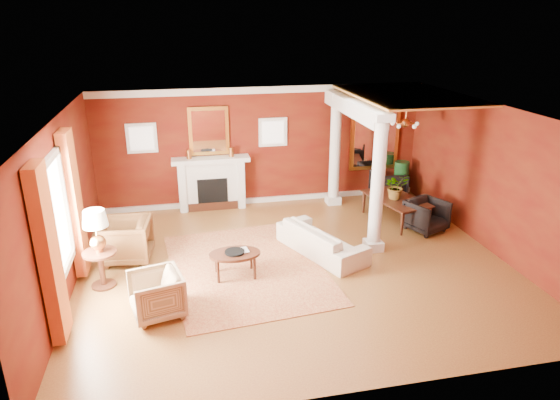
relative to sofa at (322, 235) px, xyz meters
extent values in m
plane|color=brown|center=(-0.63, -0.37, -0.40)|extent=(8.00, 8.00, 0.00)
cube|color=#62220D|center=(-0.63, 3.13, 1.05)|extent=(8.00, 0.04, 2.90)
cube|color=#62220D|center=(-0.63, -3.87, 1.05)|extent=(8.00, 0.04, 2.90)
cube|color=#62220D|center=(-4.63, -0.37, 1.05)|extent=(0.04, 7.00, 2.90)
cube|color=#62220D|center=(3.37, -0.37, 1.05)|extent=(0.04, 7.00, 2.90)
cube|color=silver|center=(-0.63, -0.37, 2.50)|extent=(8.00, 7.00, 0.04)
cube|color=silver|center=(-1.93, 2.96, 0.20)|extent=(1.60, 0.34, 1.20)
cube|color=black|center=(-1.93, 2.79, 0.05)|extent=(0.72, 0.03, 0.70)
cube|color=black|center=(-1.93, 2.79, -0.30)|extent=(1.20, 0.05, 0.20)
cube|color=silver|center=(-1.93, 2.92, 0.84)|extent=(1.85, 0.42, 0.10)
cube|color=silver|center=(-2.63, 2.93, 0.20)|extent=(0.16, 0.40, 1.20)
cube|color=silver|center=(-1.23, 2.93, 0.20)|extent=(0.16, 0.40, 1.20)
cube|color=gold|center=(-1.93, 3.09, 1.50)|extent=(0.95, 0.06, 1.15)
cube|color=white|center=(-1.93, 3.06, 1.50)|extent=(0.78, 0.02, 0.98)
cube|color=silver|center=(-3.48, 3.10, 1.40)|extent=(0.70, 0.06, 0.70)
cube|color=white|center=(-3.48, 3.07, 1.40)|extent=(0.54, 0.02, 0.54)
cube|color=silver|center=(-0.38, 3.10, 1.40)|extent=(0.70, 0.06, 0.70)
cube|color=white|center=(-0.38, 3.07, 1.40)|extent=(0.54, 0.02, 0.54)
cube|color=white|center=(-4.61, -0.97, 1.15)|extent=(0.03, 1.30, 1.70)
cube|color=silver|center=(-4.58, -1.67, 1.15)|extent=(0.08, 0.10, 1.90)
cube|color=silver|center=(-4.58, -0.27, 1.15)|extent=(0.08, 0.10, 1.90)
cube|color=#A9511D|center=(-4.51, -1.97, 1.00)|extent=(0.18, 0.55, 2.60)
cube|color=#A9511D|center=(-4.51, 0.03, 1.00)|extent=(0.18, 0.55, 2.60)
cube|color=silver|center=(1.07, -0.07, -0.30)|extent=(0.34, 0.34, 0.20)
cylinder|color=silver|center=(1.07, -0.07, 1.05)|extent=(0.26, 0.26, 2.50)
cube|color=silver|center=(1.07, -0.07, 2.32)|extent=(0.36, 0.36, 0.16)
cube|color=silver|center=(1.07, 2.63, -0.30)|extent=(0.34, 0.34, 0.20)
cylinder|color=silver|center=(1.07, 2.63, 1.05)|extent=(0.26, 0.26, 2.50)
cube|color=silver|center=(1.07, 2.63, 2.32)|extent=(0.36, 0.36, 0.16)
cube|color=silver|center=(1.07, 1.53, 2.22)|extent=(0.30, 3.20, 0.32)
cube|color=gold|center=(2.22, 1.38, 2.47)|extent=(2.30, 3.40, 0.04)
cube|color=gold|center=(2.27, 3.09, 1.15)|extent=(1.30, 0.06, 1.70)
cube|color=white|center=(2.27, 3.06, 1.15)|extent=(1.10, 0.02, 1.50)
cylinder|color=#B77539|center=(2.27, 1.43, 2.18)|extent=(0.02, 0.02, 0.65)
sphere|color=#B77539|center=(2.27, 1.43, 1.85)|extent=(0.20, 0.20, 0.20)
sphere|color=beige|center=(2.55, 1.43, 1.82)|extent=(0.09, 0.09, 0.09)
sphere|color=beige|center=(2.36, 1.70, 1.82)|extent=(0.09, 0.09, 0.09)
sphere|color=beige|center=(2.05, 1.60, 1.82)|extent=(0.09, 0.09, 0.09)
sphere|color=beige|center=(2.05, 1.27, 1.82)|extent=(0.09, 0.09, 0.09)
sphere|color=beige|center=(2.36, 1.17, 1.82)|extent=(0.09, 0.09, 0.09)
cube|color=silver|center=(-0.63, 3.09, 2.42)|extent=(8.00, 0.08, 0.16)
cube|color=silver|center=(-0.63, 3.09, -0.34)|extent=(8.00, 0.08, 0.12)
cube|color=maroon|center=(-1.56, -0.32, -0.39)|extent=(3.09, 3.90, 0.01)
imported|color=beige|center=(0.00, 0.00, 0.00)|extent=(1.36, 2.09, 0.79)
imported|color=black|center=(-3.77, 0.49, 0.06)|extent=(0.93, 0.98, 0.92)
imported|color=tan|center=(-3.16, -1.56, 0.00)|extent=(0.88, 0.92, 0.80)
cylinder|color=black|center=(-1.80, -0.58, 0.05)|extent=(0.93, 0.93, 0.05)
cylinder|color=black|center=(-2.13, -0.78, -0.19)|extent=(0.05, 0.05, 0.42)
cylinder|color=black|center=(-1.48, -0.78, -0.19)|extent=(0.05, 0.05, 0.42)
cylinder|color=black|center=(-2.13, -0.37, -0.19)|extent=(0.05, 0.05, 0.42)
cylinder|color=black|center=(-1.48, -0.37, -0.19)|extent=(0.05, 0.05, 0.42)
imported|color=black|center=(-1.73, -0.54, 0.20)|extent=(0.18, 0.05, 0.25)
cylinder|color=black|center=(-4.12, -0.46, -0.38)|extent=(0.42, 0.42, 0.04)
cylinder|color=black|center=(-4.12, -0.46, -0.07)|extent=(0.10, 0.10, 0.65)
cylinder|color=black|center=(-4.12, -0.46, 0.26)|extent=(0.57, 0.57, 0.04)
sphere|color=#B77539|center=(-4.12, -0.46, 0.45)|extent=(0.27, 0.27, 0.27)
cylinder|color=#B77539|center=(-4.12, -0.46, 0.64)|extent=(0.03, 0.03, 0.29)
cone|color=beige|center=(-4.12, -0.46, 0.90)|extent=(0.42, 0.42, 0.29)
imported|color=black|center=(2.15, 1.26, 0.05)|extent=(0.92, 1.70, 0.90)
imported|color=black|center=(2.56, 0.60, -0.01)|extent=(0.97, 0.95, 0.78)
imported|color=black|center=(2.53, 2.63, 0.01)|extent=(0.82, 0.77, 0.80)
sphere|color=#14401A|center=(2.87, 2.63, -0.20)|extent=(0.42, 0.42, 0.42)
cylinder|color=#14401A|center=(2.87, 2.63, 0.10)|extent=(0.37, 0.37, 0.99)
imported|color=#26591E|center=(2.08, 1.23, 0.73)|extent=(0.55, 0.60, 0.46)
camera|label=1|loc=(-2.65, -8.64, 4.11)|focal=32.00mm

